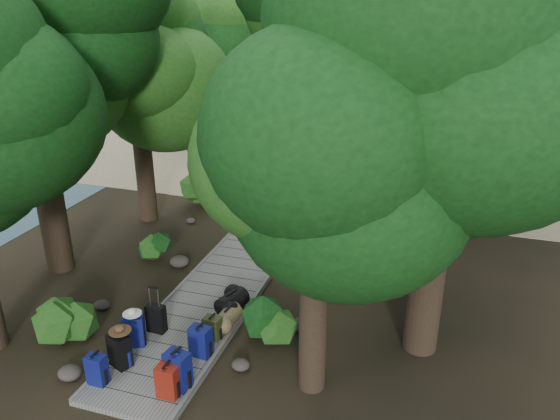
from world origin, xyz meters
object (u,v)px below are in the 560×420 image
(duffel_right_black, at_px, (232,302))
(backpack_left_b, at_px, (119,349))
(backpack_right_a, at_px, (168,380))
(backpack_right_b, at_px, (178,368))
(backpack_right_c, at_px, (200,340))
(kayak, at_px, (251,158))
(lone_suitcase_on_sand, at_px, (320,174))
(sun_lounger, at_px, (406,166))
(backpack_left_a, at_px, (97,368))
(duffel_right_khaki, at_px, (228,317))
(backpack_left_c, at_px, (134,329))
(suitcase_on_boardwalk, at_px, (156,318))
(backpack_right_d, at_px, (212,327))

(duffel_right_black, bearing_deg, backpack_left_b, -100.88)
(backpack_right_a, xyz_separation_m, backpack_right_b, (0.06, 0.27, 0.06))
(backpack_right_c, distance_m, kayak, 13.13)
(lone_suitcase_on_sand, bearing_deg, sun_lounger, 41.54)
(backpack_left_a, distance_m, lone_suitcase_on_sand, 12.34)
(backpack_right_b, xyz_separation_m, duffel_right_black, (-0.02, 2.63, -0.18))
(duffel_right_khaki, bearing_deg, duffel_right_black, 109.13)
(backpack_left_c, relative_size, backpack_right_a, 1.10)
(backpack_right_b, height_order, suitcase_on_boardwalk, backpack_right_b)
(backpack_right_a, relative_size, duffel_right_khaki, 1.15)
(backpack_right_c, relative_size, sun_lounger, 0.34)
(backpack_right_d, bearing_deg, kayak, 115.00)
(backpack_right_a, distance_m, suitcase_on_boardwalk, 2.07)
(backpack_right_d, bearing_deg, duffel_right_khaki, 83.34)
(lone_suitcase_on_sand, height_order, sun_lounger, lone_suitcase_on_sand)
(backpack_right_a, bearing_deg, suitcase_on_boardwalk, 126.28)
(backpack_right_a, relative_size, backpack_right_b, 0.86)
(backpack_left_c, height_order, suitcase_on_boardwalk, backpack_left_c)
(duffel_right_khaki, height_order, duffel_right_black, duffel_right_black)
(sun_lounger, bearing_deg, backpack_right_c, -85.14)
(duffel_right_khaki, bearing_deg, backpack_right_d, -100.17)
(duffel_right_black, bearing_deg, kayak, 126.11)
(duffel_right_khaki, bearing_deg, backpack_left_c, -137.54)
(duffel_right_black, xyz_separation_m, suitcase_on_boardwalk, (-1.23, -1.21, 0.08))
(backpack_right_c, xyz_separation_m, kayak, (-3.65, 12.61, -0.29))
(duffel_right_khaki, bearing_deg, backpack_left_b, -123.36)
(backpack_right_a, distance_m, sun_lounger, 14.50)
(backpack_left_b, height_order, backpack_right_c, backpack_left_b)
(suitcase_on_boardwalk, height_order, sun_lounger, suitcase_on_boardwalk)
(backpack_left_c, height_order, duffel_right_black, backpack_left_c)
(backpack_left_a, bearing_deg, backpack_right_c, 43.98)
(backpack_right_c, distance_m, suitcase_on_boardwalk, 1.32)
(backpack_left_a, height_order, kayak, backpack_left_a)
(suitcase_on_boardwalk, bearing_deg, backpack_right_d, 9.87)
(sun_lounger, bearing_deg, duffel_right_black, -86.87)
(backpack_left_a, xyz_separation_m, backpack_right_a, (1.41, 0.09, 0.02))
(backpack_left_c, xyz_separation_m, backpack_right_a, (1.38, -1.14, -0.03))
(backpack_left_b, distance_m, lone_suitcase_on_sand, 11.76)
(backpack_right_a, height_order, suitcase_on_boardwalk, backpack_right_a)
(backpack_left_c, bearing_deg, sun_lounger, 49.61)
(backpack_left_c, bearing_deg, backpack_right_d, 3.08)
(backpack_left_b, relative_size, backpack_left_c, 1.00)
(backpack_left_b, distance_m, backpack_right_c, 1.55)
(backpack_left_a, distance_m, duffel_right_khaki, 2.92)
(suitcase_on_boardwalk, distance_m, kayak, 12.40)
(kayak, height_order, sun_lounger, sun_lounger)
(backpack_right_c, xyz_separation_m, suitcase_on_boardwalk, (-1.24, 0.45, -0.04))
(suitcase_on_boardwalk, bearing_deg, kayak, 104.61)
(backpack_right_b, distance_m, lone_suitcase_on_sand, 11.91)
(backpack_right_b, relative_size, sun_lounger, 0.39)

